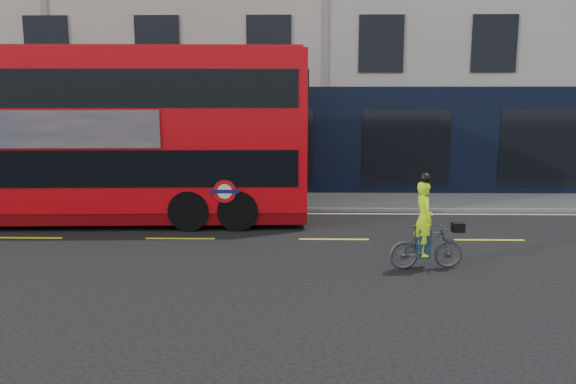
{
  "coord_description": "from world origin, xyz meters",
  "views": [
    {
      "loc": [
        -0.93,
        -12.62,
        3.66
      ],
      "look_at": [
        -1.19,
        1.58,
        1.23
      ],
      "focal_mm": 35.0,
      "sensor_mm": 36.0,
      "label": 1
    }
  ],
  "objects": [
    {
      "name": "pavement",
      "position": [
        0.0,
        6.5,
        0.06
      ],
      "size": [
        60.0,
        3.0,
        0.12
      ],
      "primitive_type": "cube",
      "color": "gray",
      "rests_on": "ground"
    },
    {
      "name": "kerb",
      "position": [
        0.0,
        5.0,
        0.07
      ],
      "size": [
        60.0,
        0.12,
        0.13
      ],
      "primitive_type": "cube",
      "color": "gray",
      "rests_on": "ground"
    },
    {
      "name": "building_terrace",
      "position": [
        0.0,
        12.94,
        7.49
      ],
      "size": [
        50.0,
        10.07,
        15.0
      ],
      "color": "beige",
      "rests_on": "ground"
    },
    {
      "name": "lane_dashes",
      "position": [
        0.0,
        1.5,
        0.0
      ],
      "size": [
        58.0,
        0.12,
        0.01
      ],
      "primitive_type": null,
      "color": "yellow",
      "rests_on": "ground"
    },
    {
      "name": "bus",
      "position": [
        -6.85,
        3.55,
        2.56
      ],
      "size": [
        12.49,
        3.31,
        4.99
      ],
      "rotation": [
        0.0,
        0.0,
        0.04
      ],
      "color": "red",
      "rests_on": "ground"
    },
    {
      "name": "ground",
      "position": [
        0.0,
        0.0,
        0.0
      ],
      "size": [
        120.0,
        120.0,
        0.0
      ],
      "primitive_type": "plane",
      "color": "black",
      "rests_on": "ground"
    },
    {
      "name": "road_edge_line",
      "position": [
        0.0,
        4.7,
        0.0
      ],
      "size": [
        58.0,
        0.1,
        0.01
      ],
      "primitive_type": "cube",
      "color": "silver",
      "rests_on": "ground"
    },
    {
      "name": "cyclist",
      "position": [
        1.79,
        -0.96,
        0.7
      ],
      "size": [
        1.66,
        0.66,
        2.08
      ],
      "rotation": [
        0.0,
        0.0,
        0.13
      ],
      "color": "#474A4C",
      "rests_on": "ground"
    }
  ]
}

